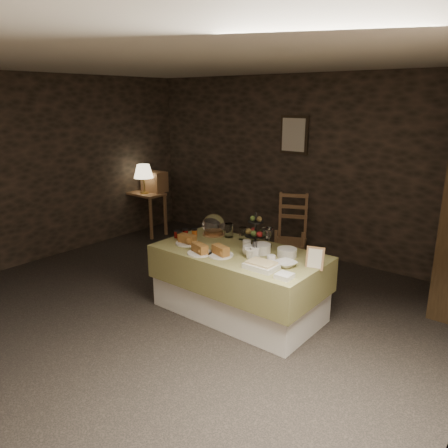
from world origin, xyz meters
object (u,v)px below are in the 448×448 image
Objects in this scene: chair at (293,230)px; buffet_table at (239,278)px; wine_rack at (154,181)px; fruit_stand at (256,231)px; console_table at (145,200)px; table_lamp at (143,172)px.

buffet_table is at bearing -100.25° from chair.
chair is (-0.44, 1.89, 0.01)m from buffet_table.
chair is (2.51, 0.39, -0.48)m from wine_rack.
fruit_stand is (0.42, -1.57, 0.43)m from chair.
wine_rack reaches higher than fruit_stand.
chair reaches higher than console_table.
console_table is 1.73× the size of wine_rack.
table_lamp reaches higher than fruit_stand.
wine_rack is at bearing 157.97° from fruit_stand.
console_table is at bearing 169.14° from chair.
buffet_table is 1.94m from chair.
buffet_table is at bearing -23.86° from console_table.
chair is (2.56, 0.57, -0.18)m from console_table.
table_lamp is (0.05, -0.05, 0.50)m from console_table.
wine_rack is (0.00, 0.23, -0.20)m from table_lamp.
table_lamp is 2.67m from chair.
fruit_stand is at bearing 92.76° from buffet_table.
table_lamp is (-2.95, 1.28, 0.68)m from buffet_table.
console_table is at bearing 156.14° from buffet_table.
chair is at bearing 13.79° from table_lamp.
chair reaches higher than buffet_table.
chair is at bearing 12.47° from console_table.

